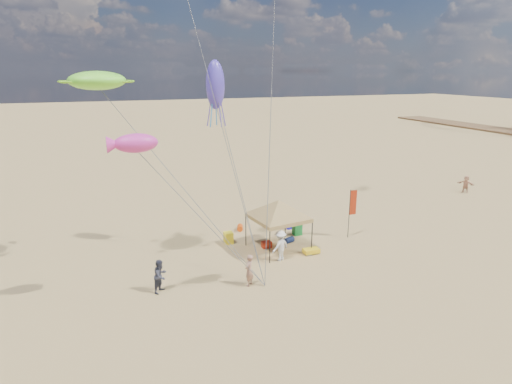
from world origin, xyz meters
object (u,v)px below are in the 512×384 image
person_far_c (466,184)px  person_near_c (280,246)px  chair_yellow (228,238)px  person_near_b (161,276)px  feather_flag (352,206)px  cooler_red (267,245)px  chair_green (297,229)px  beach_cart (311,251)px  canopy_tent (279,202)px  cooler_blue (290,226)px  person_near_a (249,270)px

person_far_c → person_near_c: bearing=-100.7°
person_near_c → person_far_c: bearing=174.4°
chair_yellow → person_near_b: (-4.65, -4.40, 0.45)m
feather_flag → person_near_c: (-5.45, -1.52, -1.19)m
person_near_c → person_far_c: (20.20, 6.69, -0.14)m
cooler_red → chair_green: (2.59, 1.22, 0.16)m
beach_cart → person_near_c: person_near_c is taller
canopy_tent → cooler_blue: bearing=52.6°
chair_yellow → person_near_b: person_near_b is taller
cooler_red → person_far_c: person_far_c is taller
chair_green → person_near_b: size_ratio=0.44×
canopy_tent → person_near_b: canopy_tent is taller
beach_cart → person_far_c: 19.37m
chair_yellow → person_near_b: 6.42m
feather_flag → person_near_c: 5.78m
cooler_blue → chair_green: size_ratio=0.77×
chair_yellow → person_near_c: 3.83m
feather_flag → cooler_red: size_ratio=5.71×
person_near_a → person_far_c: 24.34m
person_near_b → person_far_c: (26.77, 7.81, -0.07)m
feather_flag → chair_green: (-2.90, 1.56, -1.71)m
feather_flag → chair_green: size_ratio=4.41×
cooler_red → person_near_c: person_near_c is taller
cooler_blue → chair_yellow: chair_yellow is taller
feather_flag → chair_yellow: 7.77m
person_near_a → beach_cart: bearing=161.0°
cooler_blue → person_near_c: size_ratio=0.31×
cooler_blue → person_near_c: (-2.62, -4.19, 0.68)m
person_near_a → cooler_blue: bearing=-174.1°
beach_cart → person_near_b: (-8.56, -1.25, 0.60)m
chair_green → chair_yellow: size_ratio=1.00×
cooler_blue → chair_yellow: size_ratio=0.77×
canopy_tent → beach_cart: size_ratio=6.13×
chair_green → beach_cart: 3.02m
feather_flag → chair_green: 3.71m
person_near_c → feather_flag: bearing=171.6°
beach_cart → person_near_a: size_ratio=0.57×
cooler_blue → beach_cart: bearing=-98.9°
chair_green → person_near_b: person_near_b is taller
chair_green → person_near_c: 4.04m
cooler_blue → chair_green: (-0.07, -1.11, 0.16)m
person_near_c → person_near_b: bearing=-14.2°
cooler_red → chair_green: 2.87m
canopy_tent → beach_cart: 3.31m
chair_green → person_near_c: bearing=-129.6°
canopy_tent → person_far_c: 20.49m
feather_flag → person_near_b: feather_flag is taller
cooler_blue → person_near_b: (-9.19, -5.32, 0.61)m
canopy_tent → person_far_c: canopy_tent is taller
canopy_tent → person_near_b: 7.81m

